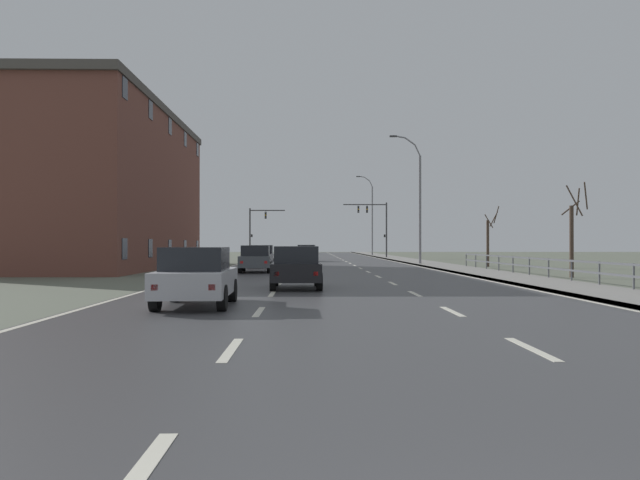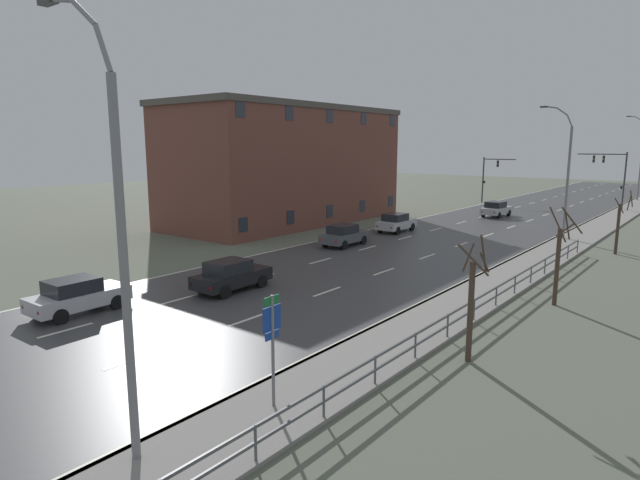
% 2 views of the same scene
% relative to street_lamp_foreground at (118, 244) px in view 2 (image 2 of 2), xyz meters
% --- Properties ---
extents(ground_plane, '(160.00, 160.00, 0.12)m').
position_rel_street_lamp_foreground_xyz_m(ground_plane, '(-7.41, 38.44, -5.15)').
color(ground_plane, '#5B6051').
extents(road_asphalt_strip, '(14.00, 120.00, 0.03)m').
position_rel_street_lamp_foreground_xyz_m(road_asphalt_strip, '(-7.41, 50.44, -5.08)').
color(road_asphalt_strip, '#3D3D3F').
rests_on(road_asphalt_strip, ground).
extents(sidewalk_right, '(3.00, 120.00, 0.12)m').
position_rel_street_lamp_foreground_xyz_m(sidewalk_right, '(1.02, 50.44, -5.03)').
color(sidewalk_right, gray).
rests_on(sidewalk_right, ground).
extents(guardrail, '(0.07, 35.26, 1.00)m').
position_rel_street_lamp_foreground_xyz_m(guardrail, '(2.44, 14.17, -4.38)').
color(guardrail, '#515459').
rests_on(guardrail, ground).
extents(street_lamp_foreground, '(2.75, 0.24, 10.45)m').
position_rel_street_lamp_foreground_xyz_m(street_lamp_foreground, '(0.00, 0.00, 0.00)').
color(street_lamp_foreground, slate).
rests_on(street_lamp_foreground, ground).
extents(street_lamp_midground, '(2.50, 0.24, 10.22)m').
position_rel_street_lamp_foreground_xyz_m(street_lamp_midground, '(0.03, 37.27, -0.09)').
color(street_lamp_midground, slate).
rests_on(street_lamp_midground, ground).
extents(street_lamp_distant, '(2.31, 0.24, 11.07)m').
position_rel_street_lamp_foreground_xyz_m(street_lamp_distant, '(0.06, 74.54, 0.35)').
color(street_lamp_distant, slate).
rests_on(street_lamp_distant, ground).
extents(highway_sign, '(0.09, 0.68, 3.27)m').
position_rel_street_lamp_foreground_xyz_m(highway_sign, '(0.98, 3.74, -2.99)').
color(highway_sign, slate).
rests_on(highway_sign, ground).
extents(traffic_signal_right, '(5.13, 0.36, 6.49)m').
position_rel_street_lamp_foreground_xyz_m(traffic_signal_right, '(-0.72, 61.06, -0.65)').
color(traffic_signal_right, '#38383A').
rests_on(traffic_signal_right, ground).
extents(traffic_signal_left, '(4.10, 0.36, 5.76)m').
position_rel_street_lamp_foreground_xyz_m(traffic_signal_left, '(-14.61, 60.18, -1.35)').
color(traffic_signal_left, '#38383A').
rests_on(traffic_signal_left, ground).
extents(car_far_right, '(1.91, 4.14, 1.57)m').
position_rel_street_lamp_foreground_xyz_m(car_far_right, '(-11.49, 4.67, -4.28)').
color(car_far_right, '#B7B7BC').
rests_on(car_far_right, ground).
extents(car_distant, '(1.90, 4.13, 1.57)m').
position_rel_street_lamp_foreground_xyz_m(car_distant, '(-9.01, 11.27, -4.28)').
color(car_distant, black).
rests_on(car_distant, ground).
extents(car_far_left, '(1.89, 4.13, 1.57)m').
position_rel_street_lamp_foreground_xyz_m(car_far_left, '(-11.88, 32.45, -4.28)').
color(car_far_left, '#B7B7BC').
rests_on(car_far_left, ground).
extents(car_near_left, '(1.93, 4.15, 1.57)m').
position_rel_street_lamp_foreground_xyz_m(car_near_left, '(-11.62, 24.58, -4.28)').
color(car_near_left, '#474C51').
rests_on(car_near_left, ground).
extents(car_near_right, '(2.01, 4.19, 1.57)m').
position_rel_street_lamp_foreground_xyz_m(car_near_right, '(-8.74, 47.24, -4.28)').
color(car_near_right, '#B7B7BC').
rests_on(car_near_right, ground).
extents(brick_building, '(10.30, 24.03, 10.81)m').
position_rel_street_lamp_foreground_xyz_m(brick_building, '(-23.13, 31.30, 0.33)').
color(brick_building, brown).
rests_on(brick_building, ground).
extents(bare_tree_near, '(0.99, 1.10, 4.42)m').
position_rel_street_lamp_foreground_xyz_m(bare_tree_near, '(3.89, 10.22, -3.09)').
color(bare_tree_near, '#423328').
rests_on(bare_tree_near, ground).
extents(bare_tree_mid, '(1.34, 1.55, 4.64)m').
position_rel_street_lamp_foreground_xyz_m(bare_tree_mid, '(4.43, 18.75, -2.97)').
color(bare_tree_mid, '#423328').
rests_on(bare_tree_mid, ground).
extents(bare_tree_far, '(1.00, 1.34, 4.37)m').
position_rel_street_lamp_foreground_xyz_m(bare_tree_far, '(4.50, 33.44, -3.15)').
color(bare_tree_far, '#423328').
rests_on(bare_tree_far, ground).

